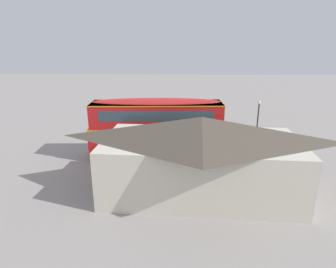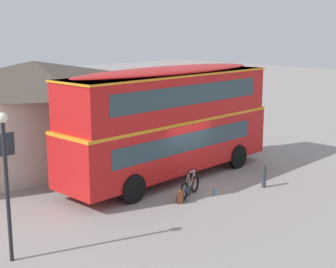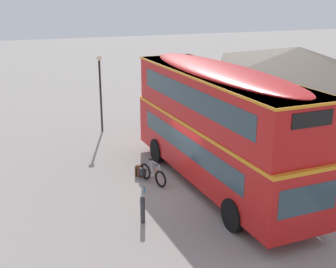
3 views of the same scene
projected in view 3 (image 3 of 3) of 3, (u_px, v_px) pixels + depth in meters
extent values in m
plane|color=gray|center=(189.00, 189.00, 17.54)|extent=(120.00, 120.00, 0.00)
cylinder|color=black|center=(293.00, 202.00, 15.22)|extent=(1.11, 0.33, 1.10)
cylinder|color=black|center=(233.00, 215.00, 14.33)|extent=(1.11, 0.33, 1.10)
cylinder|color=black|center=(204.00, 144.00, 20.94)|extent=(1.11, 0.33, 1.10)
cylinder|color=black|center=(157.00, 151.00, 20.05)|extent=(1.11, 0.33, 1.10)
cube|color=red|center=(217.00, 150.00, 17.34)|extent=(10.65, 2.99, 2.10)
cube|color=orange|center=(218.00, 123.00, 17.01)|extent=(10.67, 3.01, 0.12)
cube|color=red|center=(219.00, 98.00, 16.71)|extent=(10.34, 2.92, 1.90)
ellipsoid|color=red|center=(220.00, 71.00, 16.39)|extent=(10.12, 2.86, 0.36)
cube|color=#2D424C|center=(307.00, 199.00, 12.66)|extent=(0.16, 2.05, 0.90)
cube|color=black|center=(312.00, 119.00, 12.07)|extent=(0.12, 1.38, 0.44)
cube|color=#2D424C|center=(186.00, 145.00, 16.96)|extent=(8.22, 0.42, 0.76)
cube|color=#2D424C|center=(189.00, 97.00, 16.21)|extent=(8.64, 0.44, 0.80)
cube|color=#2D424C|center=(242.00, 137.00, 17.89)|extent=(8.22, 0.42, 0.76)
cube|color=#2D424C|center=(246.00, 91.00, 17.12)|extent=(8.64, 0.44, 0.80)
cube|color=orange|center=(219.00, 74.00, 16.43)|extent=(10.44, 3.01, 0.08)
torus|color=black|center=(161.00, 179.00, 17.58)|extent=(0.67, 0.30, 0.68)
torus|color=black|center=(145.00, 171.00, 18.32)|extent=(0.67, 0.30, 0.68)
cylinder|color=#B2B2B7|center=(161.00, 179.00, 17.58)|extent=(0.08, 0.11, 0.05)
cylinder|color=#B2B2B7|center=(145.00, 171.00, 18.32)|extent=(0.08, 0.11, 0.05)
cylinder|color=#B7B7BC|center=(156.00, 171.00, 17.70)|extent=(0.44, 0.18, 0.65)
cylinder|color=#B7B7BC|center=(155.00, 163.00, 17.65)|extent=(0.54, 0.22, 0.07)
cylinder|color=#B7B7BC|center=(152.00, 168.00, 17.90)|extent=(0.18, 0.09, 0.67)
cylinder|color=#B7B7BC|center=(149.00, 174.00, 18.13)|extent=(0.50, 0.20, 0.09)
cylinder|color=#B7B7BC|center=(148.00, 166.00, 18.08)|extent=(0.39, 0.16, 0.62)
cylinder|color=#B7B7BC|center=(160.00, 172.00, 17.52)|extent=(0.10, 0.06, 0.58)
cylinder|color=black|center=(159.00, 164.00, 17.44)|extent=(0.18, 0.44, 0.03)
ellipsoid|color=black|center=(150.00, 159.00, 17.86)|extent=(0.28, 0.18, 0.06)
cube|color=black|center=(142.00, 172.00, 18.20)|extent=(0.31, 0.22, 0.32)
cylinder|color=#D84C33|center=(156.00, 171.00, 17.70)|extent=(0.07, 0.07, 0.18)
cube|color=#592D19|center=(139.00, 171.00, 18.63)|extent=(0.35, 0.36, 0.46)
ellipsoid|color=#592D19|center=(139.00, 166.00, 18.56)|extent=(0.34, 0.34, 0.10)
cube|color=#3E2011|center=(140.00, 172.00, 18.76)|extent=(0.17, 0.18, 0.16)
cylinder|color=black|center=(136.00, 172.00, 18.55)|extent=(0.05, 0.05, 0.37)
cylinder|color=black|center=(140.00, 172.00, 18.50)|extent=(0.05, 0.05, 0.37)
cylinder|color=#338CBF|center=(144.00, 190.00, 17.15)|extent=(0.07, 0.07, 0.21)
cylinder|color=black|center=(144.00, 187.00, 17.12)|extent=(0.04, 0.04, 0.03)
cube|color=beige|center=(293.00, 111.00, 21.93)|extent=(11.96, 6.35, 3.52)
pyramid|color=#4C4238|center=(298.00, 61.00, 21.18)|extent=(12.38, 6.77, 1.38)
cube|color=#3D2319|center=(240.00, 130.00, 21.33)|extent=(1.10, 0.10, 2.10)
cube|color=#2D424C|center=(216.00, 99.00, 23.71)|extent=(1.10, 0.10, 0.90)
cube|color=#2D424C|center=(272.00, 130.00, 18.41)|extent=(1.10, 0.10, 0.90)
cylinder|color=black|center=(101.00, 97.00, 24.06)|extent=(0.11, 0.11, 3.92)
sphere|color=#F2E5BF|center=(99.00, 58.00, 23.42)|extent=(0.28, 0.28, 0.28)
cylinder|color=#333338|center=(143.00, 211.00, 14.85)|extent=(0.16, 0.16, 0.85)
sphere|color=#333338|center=(142.00, 198.00, 14.70)|extent=(0.16, 0.16, 0.16)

